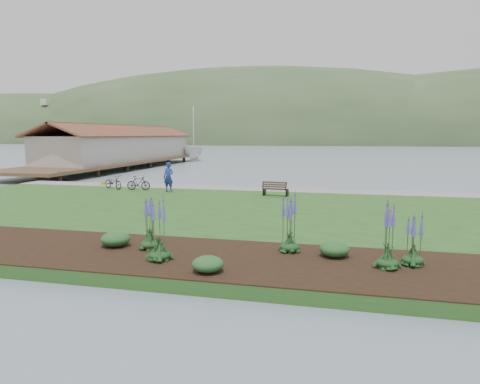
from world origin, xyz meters
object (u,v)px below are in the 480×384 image
object	(u,v)px
bicycle_a	(113,182)
sailboat	(194,161)
park_bench	(275,188)
person	(168,175)

from	to	relation	value
bicycle_a	sailboat	xyz separation A→B (m)	(-7.62, 38.27, -0.88)
park_bench	person	xyz separation A→B (m)	(-7.21, 0.29, 0.69)
person	sailboat	distance (m)	40.72
person	sailboat	xyz separation A→B (m)	(-12.05, 38.86, -1.56)
person	bicycle_a	bearing A→B (deg)	-178.97
person	bicycle_a	distance (m)	4.52
bicycle_a	sailboat	distance (m)	39.03
person	bicycle_a	size ratio (longest dim) A/B	1.26
park_bench	person	size ratio (longest dim) A/B	0.69
park_bench	sailboat	distance (m)	43.64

